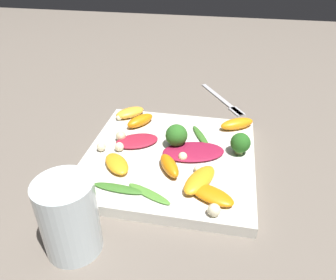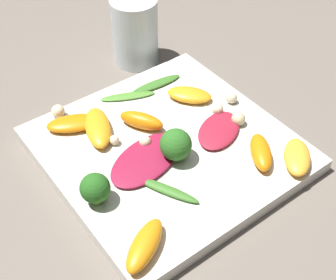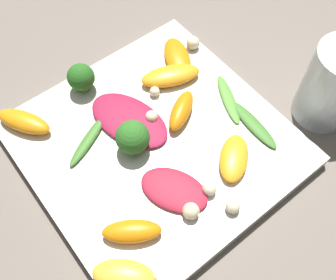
{
  "view_description": "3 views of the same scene",
  "coord_description": "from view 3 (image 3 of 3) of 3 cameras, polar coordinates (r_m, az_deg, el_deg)",
  "views": [
    {
      "loc": [
        -0.47,
        -0.09,
        0.36
      ],
      "look_at": [
        0.02,
        0.01,
        0.04
      ],
      "focal_mm": 35.0,
      "sensor_mm": 36.0,
      "label": 1
    },
    {
      "loc": [
        0.34,
        -0.26,
        0.45
      ],
      "look_at": [
        0.01,
        -0.01,
        0.04
      ],
      "focal_mm": 50.0,
      "sensor_mm": 36.0,
      "label": 2
    },
    {
      "loc": [
        0.14,
        0.2,
        0.43
      ],
      "look_at": [
        -0.01,
        0.02,
        0.03
      ],
      "focal_mm": 42.0,
      "sensor_mm": 36.0,
      "label": 3
    }
  ],
  "objects": [
    {
      "name": "arugula_sprig_0",
      "position": [
        0.51,
        8.75,
        5.89
      ],
      "size": [
        0.05,
        0.08,
        0.0
      ],
      "color": "#518E33",
      "rests_on": "plate"
    },
    {
      "name": "orange_segment_1",
      "position": [
        0.42,
        -5.27,
        -13.07
      ],
      "size": [
        0.07,
        0.06,
        0.02
      ],
      "color": "orange",
      "rests_on": "plate"
    },
    {
      "name": "orange_segment_5",
      "position": [
        0.55,
        1.38,
        11.86
      ],
      "size": [
        0.06,
        0.08,
        0.01
      ],
      "color": "orange",
      "rests_on": "plate"
    },
    {
      "name": "macadamia_nut_2",
      "position": [
        0.41,
        -2.43,
        -19.26
      ],
      "size": [
        0.01,
        0.01,
        0.01
      ],
      "color": "beige",
      "rests_on": "plate"
    },
    {
      "name": "orange_segment_3",
      "position": [
        0.51,
        -20.21,
        2.52
      ],
      "size": [
        0.06,
        0.07,
        0.02
      ],
      "color": "orange",
      "rests_on": "plate"
    },
    {
      "name": "arugula_sprig_1",
      "position": [
        0.48,
        -11.41,
        0.11
      ],
      "size": [
        0.08,
        0.05,
        0.01
      ],
      "color": "#3D7528",
      "rests_on": "plate"
    },
    {
      "name": "macadamia_nut_1",
      "position": [
        0.43,
        3.34,
        -10.25
      ],
      "size": [
        0.02,
        0.02,
        0.02
      ],
      "color": "beige",
      "rests_on": "plate"
    },
    {
      "name": "ground_plane",
      "position": [
        0.49,
        -1.78,
        -1.15
      ],
      "size": [
        2.4,
        2.4,
        0.0
      ],
      "primitive_type": "plane",
      "color": "#6B6056"
    },
    {
      "name": "macadamia_nut_6",
      "position": [
        0.44,
        6.01,
        -7.01
      ],
      "size": [
        0.02,
        0.02,
        0.02
      ],
      "color": "beige",
      "rests_on": "plate"
    },
    {
      "name": "orange_segment_0",
      "position": [
        0.49,
        1.93,
        4.28
      ],
      "size": [
        0.06,
        0.05,
        0.02
      ],
      "color": "orange",
      "rests_on": "plate"
    },
    {
      "name": "radicchio_leaf_1",
      "position": [
        0.44,
        0.91,
        -7.23
      ],
      "size": [
        0.08,
        0.09,
        0.01
      ],
      "color": "maroon",
      "rests_on": "plate"
    },
    {
      "name": "broccoli_floret_1",
      "position": [
        0.45,
        -5.17,
        0.37
      ],
      "size": [
        0.04,
        0.04,
        0.04
      ],
      "color": "#7A9E51",
      "rests_on": "plate"
    },
    {
      "name": "macadamia_nut_3",
      "position": [
        0.51,
        -1.94,
        7.05
      ],
      "size": [
        0.01,
        0.01,
        0.01
      ],
      "color": "beige",
      "rests_on": "plate"
    },
    {
      "name": "macadamia_nut_0",
      "position": [
        0.56,
        3.64,
        13.89
      ],
      "size": [
        0.02,
        0.02,
        0.02
      ],
      "color": "beige",
      "rests_on": "plate"
    },
    {
      "name": "orange_segment_4",
      "position": [
        0.52,
        0.36,
        9.31
      ],
      "size": [
        0.09,
        0.06,
        0.02
      ],
      "color": "orange",
      "rests_on": "plate"
    },
    {
      "name": "orange_segment_6",
      "position": [
        0.46,
        9.53,
        -2.6
      ],
      "size": [
        0.07,
        0.07,
        0.02
      ],
      "color": "orange",
      "rests_on": "plate"
    },
    {
      "name": "macadamia_nut_5",
      "position": [
        0.44,
        9.4,
        -9.49
      ],
      "size": [
        0.02,
        0.02,
        0.02
      ],
      "color": "beige",
      "rests_on": "plate"
    },
    {
      "name": "macadamia_nut_4",
      "position": [
        0.49,
        -2.39,
        3.4
      ],
      "size": [
        0.02,
        0.02,
        0.02
      ],
      "color": "beige",
      "rests_on": "plate"
    },
    {
      "name": "drinking_glass",
      "position": [
        0.52,
        22.86,
        7.33
      ],
      "size": [
        0.07,
        0.07,
        0.11
      ],
      "color": "silver",
      "rests_on": "ground_plane"
    },
    {
      "name": "orange_segment_2",
      "position": [
        0.41,
        -6.41,
        -18.98
      ],
      "size": [
        0.07,
        0.07,
        0.02
      ],
      "color": "#FCAD33",
      "rests_on": "plate"
    },
    {
      "name": "radicchio_leaf_0",
      "position": [
        0.49,
        -5.66,
        2.94
      ],
      "size": [
        0.09,
        0.12,
        0.01
      ],
      "color": "maroon",
      "rests_on": "plate"
    },
    {
      "name": "arugula_sprig_2",
      "position": [
        0.5,
        12.35,
        2.18
      ],
      "size": [
        0.02,
        0.08,
        0.01
      ],
      "color": "#3D7528",
      "rests_on": "plate"
    },
    {
      "name": "broccoli_floret_0",
      "position": [
        0.52,
        -12.51,
        8.82
      ],
      "size": [
        0.04,
        0.04,
        0.04
      ],
      "color": "#7A9E51",
      "rests_on": "plate"
    },
    {
      "name": "plate",
      "position": [
        0.49,
        -1.81,
        -0.57
      ],
      "size": [
        0.3,
        0.3,
        0.02
      ],
      "color": "silver",
      "rests_on": "ground_plane"
    }
  ]
}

